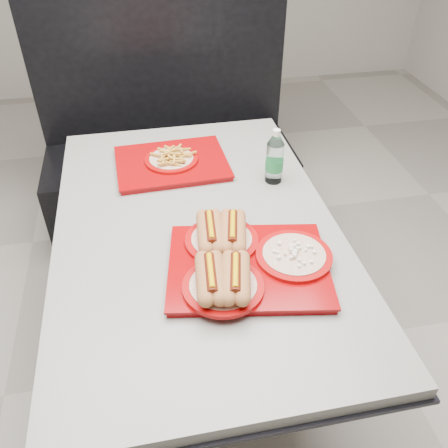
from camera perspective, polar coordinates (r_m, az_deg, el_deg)
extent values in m
plane|color=gray|center=(2.09, -2.59, -16.34)|extent=(6.00, 6.00, 0.00)
cylinder|color=black|center=(2.07, -2.61, -15.93)|extent=(0.52, 0.52, 0.05)
cylinder|color=black|center=(1.79, -2.93, -9.30)|extent=(0.11, 0.11, 0.66)
cube|color=black|center=(1.57, -3.31, -1.28)|extent=(0.92, 1.42, 0.01)
cube|color=gray|center=(1.55, -3.34, -0.57)|extent=(0.90, 1.40, 0.04)
cube|color=black|center=(2.67, -6.19, 4.49)|extent=(1.30, 0.55, 0.45)
cube|color=black|center=(2.63, -7.67, 17.87)|extent=(1.30, 0.10, 1.10)
cube|color=#820306|center=(1.37, 2.92, -5.30)|extent=(0.50, 0.42, 0.02)
cube|color=#820306|center=(1.36, 2.94, -4.91)|extent=(0.51, 0.43, 0.01)
cylinder|color=#910405|center=(1.29, -0.11, -7.53)|extent=(0.22, 0.22, 0.01)
cylinder|color=beige|center=(1.28, -0.11, -7.33)|extent=(0.18, 0.18, 0.00)
cylinder|color=#910405|center=(1.43, -0.29, -1.95)|extent=(0.22, 0.22, 0.01)
cylinder|color=beige|center=(1.42, -0.29, -1.76)|extent=(0.18, 0.18, 0.00)
cylinder|color=#910405|center=(1.39, 8.40, -3.77)|extent=(0.22, 0.22, 0.01)
cylinder|color=beige|center=(1.39, 8.43, -3.58)|extent=(0.18, 0.18, 0.00)
cube|color=#820306|center=(1.84, -6.30, 7.15)|extent=(0.42, 0.33, 0.02)
cube|color=#820306|center=(1.83, -6.33, 7.47)|extent=(0.43, 0.34, 0.01)
cylinder|color=#910405|center=(1.83, -6.35, 7.71)|extent=(0.20, 0.20, 0.01)
cylinder|color=beige|center=(1.83, -6.36, 7.87)|extent=(0.17, 0.17, 0.00)
cylinder|color=silver|center=(1.72, 6.07, 7.34)|extent=(0.06, 0.06, 0.15)
cylinder|color=#1C7336|center=(1.72, 6.06, 7.12)|extent=(0.07, 0.07, 0.04)
cone|color=silver|center=(1.67, 6.28, 10.05)|extent=(0.06, 0.06, 0.03)
cylinder|color=silver|center=(1.66, 6.35, 10.88)|extent=(0.03, 0.03, 0.02)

